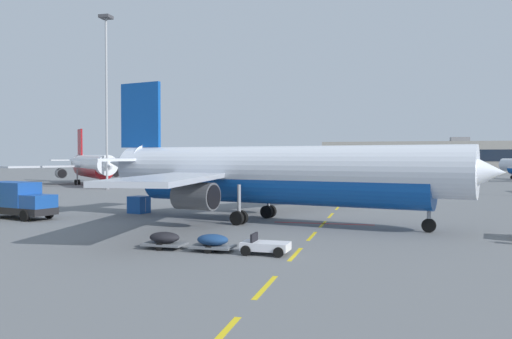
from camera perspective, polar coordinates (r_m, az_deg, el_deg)
name	(u,v)px	position (r m, az deg, el deg)	size (l,w,h in m)	color
apron_paint_markings	(340,205)	(58.40, 9.18, -3.84)	(8.00, 96.88, 0.01)	yellow
airliner_foreground	(270,174)	(42.48, 1.52, -0.47)	(34.48, 33.64, 12.20)	silver
airliner_far_center	(91,166)	(102.93, -17.53, 0.38)	(25.59, 27.31, 11.05)	white
catering_truck	(18,199)	(49.65, -24.54, -2.99)	(7.39, 4.20, 3.14)	black
baggage_train	(213,242)	(29.81, -4.69, -7.91)	(8.66, 1.98, 1.14)	silver
uld_cargo_container	(139,205)	(50.70, -12.66, -3.76)	(1.93, 1.90, 1.60)	#194C9E
apron_light_mast_near	(106,83)	(88.94, -16.02, 9.06)	(1.80, 1.80, 28.12)	slate
terminal_satellite	(427,157)	(191.15, 18.19, 1.32)	(70.68, 22.90, 11.94)	#9E998E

